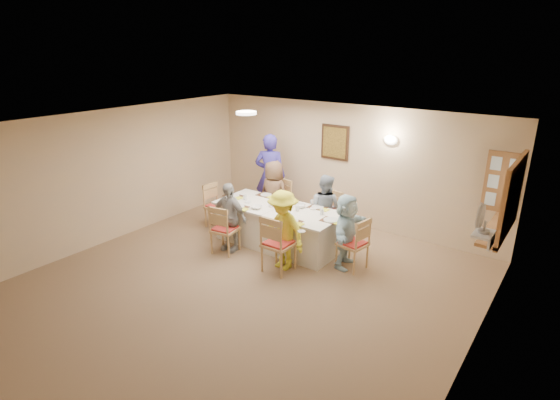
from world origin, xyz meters
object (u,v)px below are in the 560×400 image
Objects in this scene: desk_fan at (483,222)px; chair_left_end at (217,206)px; chair_back_left at (277,203)px; serving_hatch at (512,198)px; dining_table at (278,226)px; diner_back_left at (274,194)px; chair_front_left at (225,228)px; chair_front_right at (279,243)px; condiment_ketchup at (275,201)px; diner_back_right at (325,208)px; diner_front_left at (229,217)px; diner_front_right at (283,230)px; chair_back_right at (327,216)px; chair_right_end at (353,243)px; caregiver at (270,176)px.

chair_left_end is at bearing 172.59° from desk_fan.
serving_hatch is at bearing 8.31° from chair_back_left.
dining_table is 0.96m from diner_back_left.
chair_left_end is (-1.55, 0.00, 0.08)m from dining_table.
serving_hatch is 5.00× the size of desk_fan.
chair_front_left is at bearing -178.18° from desk_fan.
desk_fan reaches higher than chair_front_right.
diner_back_right is at bearing 45.13° from condiment_ketchup.
diner_back_right is at bearing 155.66° from desk_fan.
diner_front_left is (0.00, 0.12, 0.18)m from chair_front_left.
diner_front_left is 1.20m from diner_front_right.
chair_back_right is 1.60m from chair_front_right.
diner_back_right is 0.98m from condiment_ketchup.
chair_right_end is (1.55, 0.00, 0.08)m from dining_table.
serving_hatch is 4.36m from diner_back_left.
chair_back_left is 2.29m from chair_right_end.
diner_front_right is (-0.95, -0.68, 0.22)m from chair_right_end.
chair_back_right is 1.50m from diner_front_right.
serving_hatch is 1.09× the size of diner_front_right.
chair_front_right is 0.22m from diner_front_right.
chair_back_left is at bearing 123.47° from condiment_ketchup.
desk_fan is 0.30× the size of chair_front_right.
chair_back_left is at bearing -172.41° from chair_back_right.
diner_back_left is (-2.15, 0.68, 0.24)m from chair_right_end.
desk_fan is 0.31× the size of chair_back_left.
chair_back_left is 4.32× the size of condiment_ketchup.
chair_front_left is 4.13× the size of condiment_ketchup.
caregiver is at bearing -20.82° from chair_left_end.
diner_front_right is at bearing 176.30° from chair_front_left.
chair_back_left reaches higher than chair_left_end.
chair_front_right reaches higher than condiment_ketchup.
chair_front_left is at bearing -160.92° from serving_hatch.
caregiver is at bearing -86.42° from chair_front_left.
chair_back_right is 0.71× the size of diner_back_right.
dining_table is 2.64× the size of chair_left_end.
caregiver is at bearing -45.07° from diner_back_left.
desk_fan reaches higher than chair_left_end.
diner_front_left is 5.73× the size of condiment_ketchup.
serving_hatch reaches higher than chair_front_left.
chair_back_right is 1.02× the size of chair_front_left.
serving_hatch is at bearing 85.34° from desk_fan.
condiment_ketchup is at bearing -87.19° from chair_left_end.
chair_back_right is 1.24m from chair_right_end.
chair_back_right is (1.20, 0.00, -0.01)m from chair_back_left.
chair_front_right is at bearing -50.03° from condiment_ketchup.
desk_fan is at bearing -10.41° from condiment_ketchup.
chair_back_right reaches higher than dining_table.
dining_table is at bearing -87.32° from chair_left_end.
condiment_ketchup is (0.53, 0.80, 0.41)m from chair_front_left.
chair_front_right reaches higher than chair_back_right.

